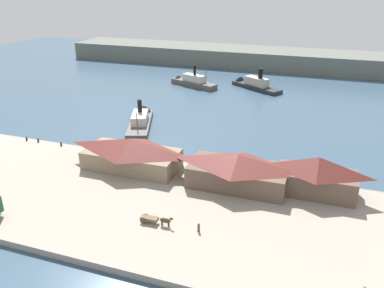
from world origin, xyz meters
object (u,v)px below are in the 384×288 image
Objects in this scene: mooring_post_center_east at (27,139)px; ferry_departing_north at (141,118)px; mooring_post_center_west at (61,144)px; pedestrian_standing_center at (199,228)px; ferry_shed_customs_shed at (317,175)px; ferry_shed_west_terminal at (132,153)px; mooring_post_west at (38,140)px; ferry_shed_central_terminal at (238,170)px; horse_cart at (156,219)px; ferry_mid_harbor at (252,84)px; ferry_approaching_west at (190,81)px.

ferry_departing_north is at bearing 50.51° from mooring_post_center_east.
mooring_post_center_west is 26.73m from ferry_departing_north.
ferry_departing_north is (-33.47, 47.41, -0.73)m from pedestrian_standing_center.
ferry_shed_west_terminal is at bearing -177.67° from ferry_shed_customs_shed.
mooring_post_west is 0.04× the size of ferry_departing_north.
ferry_shed_customs_shed is 16.69× the size of mooring_post_west.
ferry_shed_central_terminal reaches higher than ferry_departing_north.
horse_cart reaches higher than mooring_post_west.
horse_cart is at bearing -52.96° from ferry_shed_west_terminal.
horse_cart is 6.54× the size of mooring_post_west.
horse_cart is (13.55, -17.96, -2.58)m from ferry_shed_west_terminal.
mooring_post_west is 0.04× the size of ferry_mid_harbor.
ferry_shed_customs_shed reaches higher than ferry_mid_harbor.
mooring_post_center_west is 0.04× the size of ferry_approaching_west.
ferry_departing_north reaches higher than horse_cart.
ferry_mid_harbor is (43.97, 74.49, -0.09)m from mooring_post_center_east.
ferry_shed_central_terminal is at bearing -40.00° from ferry_departing_north.
mooring_post_center_east is (-53.90, 22.62, -0.31)m from pedestrian_standing_center.
ferry_shed_west_terminal is 38.64m from ferry_shed_customs_shed.
mooring_post_center_west is at bearing 152.49° from pedestrian_standing_center.
pedestrian_standing_center is 1.84× the size of mooring_post_center_west.
ferry_approaching_west is 0.97× the size of ferry_mid_harbor.
ferry_shed_customs_shed is 82.70m from ferry_mid_harbor.
ferry_shed_central_terminal is 21.90× the size of mooring_post_west.
mooring_post_west is (-42.84, 23.12, -0.48)m from horse_cart.
ferry_mid_harbor is (11.20, 79.52, -3.15)m from ferry_shed_west_terminal.
pedestrian_standing_center is at bearing -24.30° from mooring_post_west.
pedestrian_standing_center is (21.13, -17.60, -2.75)m from ferry_shed_west_terminal.
ferry_shed_west_terminal is 0.95× the size of ferry_approaching_west.
ferry_shed_west_terminal is 23.67m from ferry_shed_central_terminal.
ferry_shed_central_terminal is 15.07m from ferry_shed_customs_shed.
ferry_shed_customs_shed is at bearing -70.63° from ferry_mid_harbor.
ferry_shed_customs_shed is at bearing 7.52° from ferry_shed_central_terminal.
mooring_post_center_west is at bearing -97.88° from ferry_approaching_west.
mooring_post_west is at bearing 178.69° from mooring_post_center_west.
pedestrian_standing_center is (7.58, 0.36, -0.17)m from horse_cart.
mooring_post_west is at bearing 176.97° from ferry_shed_customs_shed.
mooring_post_center_west is at bearing -114.18° from ferry_mid_harbor.
ferry_shed_customs_shed is 16.69× the size of mooring_post_center_east.
mooring_post_west is (-29.29, 5.16, -3.06)m from ferry_shed_west_terminal.
ferry_shed_central_terminal is at bearing -64.26° from ferry_approaching_west.
mooring_post_west is 29.92m from ferry_departing_north.
pedestrian_standing_center is 58.45m from mooring_post_center_east.
ferry_shed_west_terminal reaches higher than horse_cart.
ferry_approaching_west is (-12.60, 74.83, -3.08)m from ferry_shed_west_terminal.
ferry_shed_central_terminal is 80.94m from ferry_mid_harbor.
mooring_post_center_west and mooring_post_west have the same top height.
ferry_shed_west_terminal is at bearing 127.04° from horse_cart.
mooring_post_center_east is (-3.48, -0.14, 0.00)m from mooring_post_west.
mooring_post_west is (-50.42, 22.76, -0.31)m from pedestrian_standing_center.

